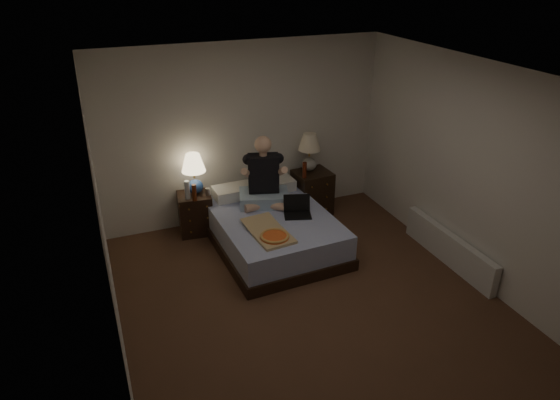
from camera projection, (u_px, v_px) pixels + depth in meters
name	position (u px, v px, depth m)	size (l,w,h in m)	color
floor	(310.00, 301.00, 5.55)	(4.00, 4.50, 0.00)	brown
ceiling	(317.00, 76.00, 4.45)	(4.00, 4.50, 0.00)	white
wall_back	(244.00, 134.00, 6.87)	(4.00, 2.50, 0.00)	silver
wall_front	(466.00, 349.00, 3.13)	(4.00, 2.50, 0.00)	silver
wall_left	(105.00, 239.00, 4.33)	(4.50, 2.50, 0.00)	silver
wall_right	(472.00, 172.00, 5.67)	(4.50, 2.50, 0.00)	silver
bed	(273.00, 231.00, 6.51)	(1.39, 1.85, 0.46)	#5F6FBE
nightstand_left	(195.00, 213.00, 6.83)	(0.44, 0.40, 0.57)	black
nightstand_right	(312.00, 193.00, 7.33)	(0.50, 0.45, 0.65)	black
lamp_left	(194.00, 174.00, 6.63)	(0.32, 0.32, 0.56)	#284B94
lamp_right	(309.00, 152.00, 7.12)	(0.32, 0.32, 0.56)	gray
water_bottle	(187.00, 190.00, 6.54)	(0.07, 0.07, 0.25)	silver
soda_can	(208.00, 192.00, 6.67)	(0.07, 0.07, 0.10)	#ABABA6
beer_bottle_left	(194.00, 193.00, 6.49)	(0.06, 0.06, 0.23)	#5B230D
beer_bottle_right	(305.00, 170.00, 6.96)	(0.06, 0.06, 0.23)	#521B0B
person	(264.00, 171.00, 6.51)	(0.66, 0.52, 0.93)	black
laptop	(298.00, 207.00, 6.34)	(0.34, 0.28, 0.24)	black
pizza_box	(275.00, 237.00, 5.83)	(0.40, 0.76, 0.08)	tan
radiator	(449.00, 248.00, 6.18)	(0.10, 1.60, 0.40)	silver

